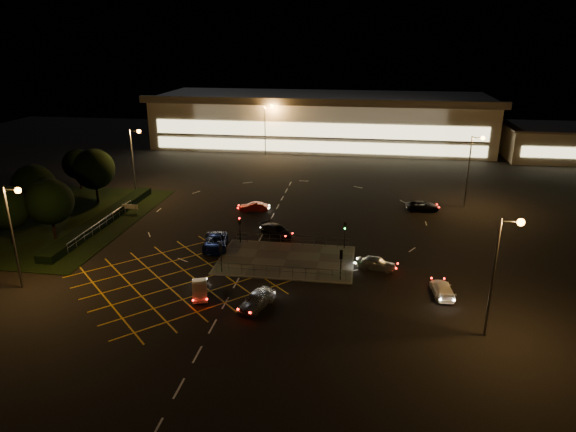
# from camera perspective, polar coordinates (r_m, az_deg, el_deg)

# --- Properties ---
(ground) EXTENTS (180.00, 180.00, 0.00)m
(ground) POSITION_cam_1_polar(r_m,az_deg,el_deg) (57.26, -1.88, -4.01)
(ground) COLOR black
(ground) RESTS_ON ground
(pedestrian_island) EXTENTS (14.00, 9.00, 0.12)m
(pedestrian_island) POSITION_cam_1_polar(r_m,az_deg,el_deg) (55.13, -0.20, -4.90)
(pedestrian_island) COLOR #4C4944
(pedestrian_island) RESTS_ON ground
(grass_verge) EXTENTS (18.00, 30.00, 0.08)m
(grass_verge) POSITION_cam_1_polar(r_m,az_deg,el_deg) (72.55, -23.27, -0.48)
(grass_verge) COLOR black
(grass_verge) RESTS_ON ground
(hedge) EXTENTS (2.00, 26.00, 1.00)m
(hedge) POSITION_cam_1_polar(r_m,az_deg,el_deg) (69.93, -19.82, -0.35)
(hedge) COLOR black
(hedge) RESTS_ON ground
(supermarket) EXTENTS (72.00, 26.50, 10.50)m
(supermarket) POSITION_cam_1_polar(r_m,az_deg,el_deg) (115.35, 3.76, 10.65)
(supermarket) COLOR beige
(supermarket) RESTS_ON ground
(retail_unit_a) EXTENTS (18.80, 14.80, 6.35)m
(retail_unit_a) POSITION_cam_1_polar(r_m,az_deg,el_deg) (113.37, 27.38, 7.31)
(retail_unit_a) COLOR beige
(retail_unit_a) RESTS_ON ground
(streetlight_sw) EXTENTS (1.78, 0.56, 10.03)m
(streetlight_sw) POSITION_cam_1_polar(r_m,az_deg,el_deg) (53.04, -28.12, -0.73)
(streetlight_sw) COLOR slate
(streetlight_sw) RESTS_ON ground
(streetlight_se) EXTENTS (1.78, 0.56, 10.03)m
(streetlight_se) POSITION_cam_1_polar(r_m,az_deg,el_deg) (42.35, 22.61, -4.63)
(streetlight_se) COLOR slate
(streetlight_se) RESTS_ON ground
(streetlight_nw) EXTENTS (1.78, 0.56, 10.03)m
(streetlight_nw) POSITION_cam_1_polar(r_m,az_deg,el_deg) (78.88, -16.67, 6.74)
(streetlight_nw) COLOR slate
(streetlight_nw) RESTS_ON ground
(streetlight_ne) EXTENTS (1.78, 0.56, 10.03)m
(streetlight_ne) POSITION_cam_1_polar(r_m,az_deg,el_deg) (74.91, 19.83, 5.76)
(streetlight_ne) COLOR slate
(streetlight_ne) RESTS_ON ground
(streetlight_far_left) EXTENTS (1.78, 0.56, 10.03)m
(streetlight_far_left) POSITION_cam_1_polar(r_m,az_deg,el_deg) (102.79, -2.33, 10.31)
(streetlight_far_left) COLOR slate
(streetlight_far_left) RESTS_ON ground
(streetlight_far_right) EXTENTS (1.78, 0.56, 10.03)m
(streetlight_far_right) POSITION_cam_1_polar(r_m,az_deg,el_deg) (104.99, 20.17, 9.35)
(streetlight_far_right) COLOR slate
(streetlight_far_right) RESTS_ON ground
(signal_sw) EXTENTS (0.28, 0.30, 3.15)m
(signal_sw) POSITION_cam_1_polar(r_m,az_deg,el_deg) (51.85, -7.47, -3.91)
(signal_sw) COLOR black
(signal_sw) RESTS_ON pedestrian_island
(signal_se) EXTENTS (0.28, 0.30, 3.15)m
(signal_se) POSITION_cam_1_polar(r_m,az_deg,el_deg) (50.02, 5.91, -4.74)
(signal_se) COLOR black
(signal_se) RESTS_ON pedestrian_island
(signal_nw) EXTENTS (0.28, 0.30, 3.15)m
(signal_nw) POSITION_cam_1_polar(r_m,az_deg,el_deg) (59.00, -5.38, -0.89)
(signal_nw) COLOR black
(signal_nw) RESTS_ON pedestrian_island
(signal_ne) EXTENTS (0.28, 0.30, 3.15)m
(signal_ne) POSITION_cam_1_polar(r_m,az_deg,el_deg) (57.41, 6.34, -1.52)
(signal_ne) COLOR black
(signal_ne) RESTS_ON pedestrian_island
(tree_a) EXTENTS (5.04, 5.04, 6.86)m
(tree_a) POSITION_cam_1_polar(r_m,az_deg,el_deg) (66.20, -28.74, 0.79)
(tree_a) COLOR black
(tree_a) RESTS_ON ground
(tree_b) EXTENTS (5.40, 5.40, 7.35)m
(tree_b) POSITION_cam_1_polar(r_m,az_deg,el_deg) (73.44, -26.40, 3.07)
(tree_b) COLOR black
(tree_b) RESTS_ON ground
(tree_c) EXTENTS (5.76, 5.76, 7.84)m
(tree_c) POSITION_cam_1_polar(r_m,az_deg,el_deg) (77.79, -20.75, 4.90)
(tree_c) COLOR black
(tree_c) RESTS_ON ground
(tree_d) EXTENTS (4.68, 4.68, 6.37)m
(tree_d) POSITION_cam_1_polar(r_m,az_deg,el_deg) (86.01, -22.29, 5.36)
(tree_d) COLOR black
(tree_d) RESTS_ON ground
(tree_e) EXTENTS (5.40, 5.40, 7.35)m
(tree_e) POSITION_cam_1_polar(r_m,az_deg,el_deg) (65.36, -24.96, 1.46)
(tree_e) COLOR black
(tree_e) RESTS_ON ground
(car_near_silver) EXTENTS (3.13, 4.74, 1.50)m
(car_near_silver) POSITION_cam_1_polar(r_m,az_deg,el_deg) (45.87, -3.51, -9.28)
(car_near_silver) COLOR #ACAFB4
(car_near_silver) RESTS_ON ground
(car_queue_white) EXTENTS (2.48, 4.06, 1.26)m
(car_queue_white) POSITION_cam_1_polar(r_m,az_deg,el_deg) (48.46, -9.78, -8.05)
(car_queue_white) COLOR #BBBBBB
(car_queue_white) RESTS_ON ground
(car_left_blue) EXTENTS (3.55, 5.88, 1.53)m
(car_left_blue) POSITION_cam_1_polar(r_m,az_deg,el_deg) (58.51, -8.10, -2.87)
(car_left_blue) COLOR #0D1A50
(car_left_blue) RESTS_ON ground
(car_far_dkgrey) EXTENTS (4.79, 4.16, 1.32)m
(car_far_dkgrey) POSITION_cam_1_polar(r_m,az_deg,el_deg) (61.61, -1.28, -1.61)
(car_far_dkgrey) COLOR black
(car_far_dkgrey) RESTS_ON ground
(car_right_silver) EXTENTS (4.20, 2.31, 1.35)m
(car_right_silver) POSITION_cam_1_polar(r_m,az_deg,el_deg) (53.64, 9.78, -5.19)
(car_right_silver) COLOR silver
(car_right_silver) RESTS_ON ground
(car_circ_red) EXTENTS (3.99, 1.93, 1.26)m
(car_circ_red) POSITION_cam_1_polar(r_m,az_deg,el_deg) (70.26, -3.83, 1.00)
(car_circ_red) COLOR maroon
(car_circ_red) RESTS_ON ground
(car_east_grey) EXTENTS (4.69, 2.53, 1.25)m
(car_east_grey) POSITION_cam_1_polar(r_m,az_deg,el_deg) (72.93, 14.72, 1.08)
(car_east_grey) COLOR black
(car_east_grey) RESTS_ON ground
(car_approach_white) EXTENTS (2.07, 4.42, 1.25)m
(car_approach_white) POSITION_cam_1_polar(r_m,az_deg,el_deg) (49.92, 16.78, -7.79)
(car_approach_white) COLOR white
(car_approach_white) RESTS_ON ground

